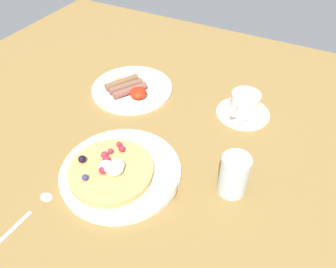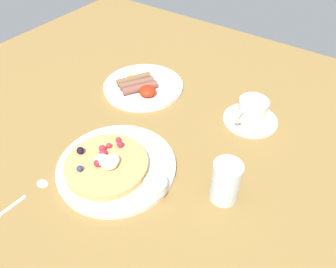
{
  "view_description": "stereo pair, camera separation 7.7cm",
  "coord_description": "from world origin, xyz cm",
  "px_view_note": "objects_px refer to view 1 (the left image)",
  "views": [
    {
      "loc": [
        26.99,
        -48.2,
        57.14
      ],
      "look_at": [
        0.91,
        2.42,
        4.0
      ],
      "focal_mm": 34.59,
      "sensor_mm": 36.0,
      "label": 1
    },
    {
      "loc": [
        33.56,
        -44.23,
        57.14
      ],
      "look_at": [
        0.91,
        2.42,
        4.0
      ],
      "focal_mm": 34.59,
      "sensor_mm": 36.0,
      "label": 2
    }
  ],
  "objects_px": {
    "water_glass": "(234,175)",
    "coffee_saucer": "(243,112)",
    "syrup_ramekin": "(165,186)",
    "pancake_plate": "(121,172)",
    "breakfast_plate": "(132,89)",
    "teaspoon": "(35,207)",
    "coffee_cup": "(245,103)"
  },
  "relations": [
    {
      "from": "water_glass",
      "to": "coffee_saucer",
      "type": "bearing_deg",
      "value": 102.2
    },
    {
      "from": "syrup_ramekin",
      "to": "water_glass",
      "type": "distance_m",
      "value": 0.15
    },
    {
      "from": "pancake_plate",
      "to": "syrup_ramekin",
      "type": "relative_size",
      "value": 5.59
    },
    {
      "from": "breakfast_plate",
      "to": "teaspoon",
      "type": "relative_size",
      "value": 1.73
    },
    {
      "from": "coffee_saucer",
      "to": "coffee_cup",
      "type": "xyz_separation_m",
      "value": [
        -0.0,
        -0.0,
        0.03
      ]
    },
    {
      "from": "breakfast_plate",
      "to": "coffee_saucer",
      "type": "height_order",
      "value": "breakfast_plate"
    },
    {
      "from": "pancake_plate",
      "to": "breakfast_plate",
      "type": "distance_m",
      "value": 0.33
    },
    {
      "from": "syrup_ramekin",
      "to": "breakfast_plate",
      "type": "distance_m",
      "value": 0.4
    },
    {
      "from": "coffee_cup",
      "to": "water_glass",
      "type": "relative_size",
      "value": 1.08
    },
    {
      "from": "pancake_plate",
      "to": "coffee_cup",
      "type": "xyz_separation_m",
      "value": [
        0.18,
        0.33,
        0.03
      ]
    },
    {
      "from": "breakfast_plate",
      "to": "coffee_cup",
      "type": "xyz_separation_m",
      "value": [
        0.33,
        0.04,
        0.03
      ]
    },
    {
      "from": "breakfast_plate",
      "to": "teaspoon",
      "type": "distance_m",
      "value": 0.45
    },
    {
      "from": "breakfast_plate",
      "to": "water_glass",
      "type": "xyz_separation_m",
      "value": [
        0.39,
        -0.22,
        0.04
      ]
    },
    {
      "from": "coffee_saucer",
      "to": "water_glass",
      "type": "bearing_deg",
      "value": -77.8
    },
    {
      "from": "syrup_ramekin",
      "to": "teaspoon",
      "type": "distance_m",
      "value": 0.27
    },
    {
      "from": "coffee_cup",
      "to": "water_glass",
      "type": "xyz_separation_m",
      "value": [
        0.06,
        -0.26,
        0.01
      ]
    },
    {
      "from": "breakfast_plate",
      "to": "coffee_saucer",
      "type": "bearing_deg",
      "value": 7.81
    },
    {
      "from": "breakfast_plate",
      "to": "teaspoon",
      "type": "bearing_deg",
      "value": -84.61
    },
    {
      "from": "pancake_plate",
      "to": "teaspoon",
      "type": "distance_m",
      "value": 0.19
    },
    {
      "from": "coffee_cup",
      "to": "water_glass",
      "type": "height_order",
      "value": "water_glass"
    },
    {
      "from": "coffee_saucer",
      "to": "teaspoon",
      "type": "xyz_separation_m",
      "value": [
        -0.29,
        -0.49,
        -0.0
      ]
    },
    {
      "from": "coffee_saucer",
      "to": "teaspoon",
      "type": "bearing_deg",
      "value": -120.33
    },
    {
      "from": "syrup_ramekin",
      "to": "breakfast_plate",
      "type": "bearing_deg",
      "value": 132.11
    },
    {
      "from": "syrup_ramekin",
      "to": "coffee_saucer",
      "type": "height_order",
      "value": "syrup_ramekin"
    },
    {
      "from": "syrup_ramekin",
      "to": "water_glass",
      "type": "bearing_deg",
      "value": 32.31
    },
    {
      "from": "pancake_plate",
      "to": "breakfast_plate",
      "type": "relative_size",
      "value": 1.14
    },
    {
      "from": "pancake_plate",
      "to": "coffee_cup",
      "type": "height_order",
      "value": "coffee_cup"
    },
    {
      "from": "teaspoon",
      "to": "syrup_ramekin",
      "type": "bearing_deg",
      "value": 34.3
    },
    {
      "from": "syrup_ramekin",
      "to": "teaspoon",
      "type": "bearing_deg",
      "value": -145.7
    },
    {
      "from": "breakfast_plate",
      "to": "coffee_saucer",
      "type": "distance_m",
      "value": 0.33
    },
    {
      "from": "breakfast_plate",
      "to": "water_glass",
      "type": "relative_size",
      "value": 2.44
    },
    {
      "from": "syrup_ramekin",
      "to": "coffee_saucer",
      "type": "bearing_deg",
      "value": 79.3
    }
  ]
}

